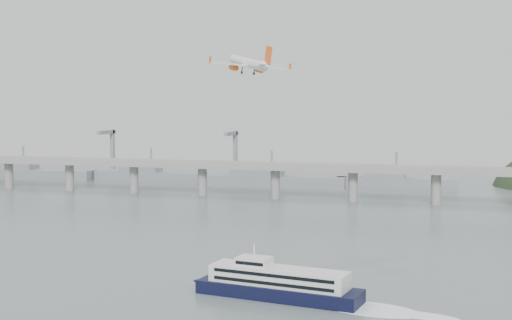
% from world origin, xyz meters
% --- Properties ---
extents(ground, '(900.00, 900.00, 0.00)m').
position_xyz_m(ground, '(0.00, 0.00, 0.00)').
color(ground, slate).
rests_on(ground, ground).
extents(bridge, '(800.00, 22.00, 23.90)m').
position_xyz_m(bridge, '(-1.15, 200.00, 17.65)').
color(bridge, gray).
rests_on(bridge, ground).
extents(distant_fleet, '(453.00, 60.90, 40.00)m').
position_xyz_m(distant_fleet, '(-155.36, 265.08, 6.22)').
color(distant_fleet, slate).
rests_on(distant_fleet, ground).
extents(ferry, '(84.57, 23.46, 15.99)m').
position_xyz_m(ferry, '(30.39, -23.35, 4.34)').
color(ferry, black).
rests_on(ferry, ground).
extents(airliner, '(33.39, 35.29, 11.33)m').
position_xyz_m(airliner, '(-5.91, 64.11, 77.42)').
color(airliner, white).
rests_on(airliner, ground).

